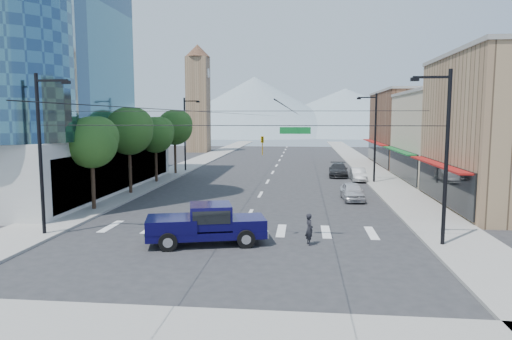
% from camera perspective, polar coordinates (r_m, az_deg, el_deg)
% --- Properties ---
extents(ground, '(160.00, 160.00, 0.00)m').
position_cam_1_polar(ground, '(25.80, -2.37, -8.28)').
color(ground, '#28282B').
rests_on(ground, ground).
extents(sidewalk_left, '(4.00, 120.00, 0.15)m').
position_cam_1_polar(sidewalk_left, '(66.86, -7.63, 0.91)').
color(sidewalk_left, gray).
rests_on(sidewalk_left, ground).
extents(sidewalk_right, '(4.00, 120.00, 0.15)m').
position_cam_1_polar(sidewalk_right, '(65.55, 13.22, 0.68)').
color(sidewalk_right, gray).
rests_on(sidewalk_right, ground).
extents(sidewalk_cross, '(28.00, 4.00, 0.15)m').
position_cam_1_polar(sidewalk_cross, '(14.72, -9.53, -19.90)').
color(sidewalk_cross, gray).
rests_on(sidewalk_cross, ground).
extents(shop_mid, '(12.00, 14.00, 9.00)m').
position_cam_1_polar(shop_mid, '(51.41, 24.54, 3.63)').
color(shop_mid, tan).
rests_on(shop_mid, ground).
extents(shop_far, '(12.00, 18.00, 10.00)m').
position_cam_1_polar(shop_far, '(66.74, 20.18, 4.79)').
color(shop_far, brown).
rests_on(shop_far, ground).
extents(clock_tower, '(4.80, 4.80, 20.40)m').
position_cam_1_polar(clock_tower, '(89.07, -7.25, 9.12)').
color(clock_tower, '#8C6B4C').
rests_on(clock_tower, ground).
extents(mountain_left, '(80.00, 80.00, 22.00)m').
position_cam_1_polar(mountain_left, '(175.72, -0.18, 8.01)').
color(mountain_left, gray).
rests_on(mountain_left, ground).
extents(mountain_right, '(90.00, 90.00, 18.00)m').
position_cam_1_polar(mountain_right, '(185.42, 11.06, 7.20)').
color(mountain_right, gray).
rests_on(mountain_right, ground).
extents(tree_near, '(3.65, 3.64, 6.71)m').
position_cam_1_polar(tree_near, '(34.14, -19.62, 3.47)').
color(tree_near, black).
rests_on(tree_near, ground).
extents(tree_midnear, '(4.09, 4.09, 7.52)m').
position_cam_1_polar(tree_midnear, '(40.54, -15.39, 4.90)').
color(tree_midnear, black).
rests_on(tree_midnear, ground).
extents(tree_midfar, '(3.65, 3.64, 6.71)m').
position_cam_1_polar(tree_midfar, '(47.15, -12.29, 4.46)').
color(tree_midfar, black).
rests_on(tree_midfar, ground).
extents(tree_far, '(4.09, 4.09, 7.52)m').
position_cam_1_polar(tree_far, '(53.83, -9.97, 5.39)').
color(tree_far, black).
rests_on(tree_far, ground).
extents(signal_rig, '(21.80, 0.20, 9.00)m').
position_cam_1_polar(signal_rig, '(24.01, -2.31, 1.86)').
color(signal_rig, black).
rests_on(signal_rig, ground).
extents(lamp_pole_nw, '(2.00, 0.25, 9.00)m').
position_cam_1_polar(lamp_pole_nw, '(56.54, -8.76, 4.81)').
color(lamp_pole_nw, black).
rests_on(lamp_pole_nw, ground).
extents(lamp_pole_ne, '(2.00, 0.25, 9.00)m').
position_cam_1_polar(lamp_pole_ne, '(47.24, 14.53, 4.34)').
color(lamp_pole_ne, black).
rests_on(lamp_pole_ne, ground).
extents(pickup_truck, '(6.60, 3.69, 2.12)m').
position_cam_1_polar(pickup_truck, '(24.18, -6.28, -6.64)').
color(pickup_truck, '#0B083B').
rests_on(pickup_truck, ground).
extents(pedestrian, '(0.58, 0.70, 1.66)m').
position_cam_1_polar(pedestrian, '(24.10, 6.68, -7.36)').
color(pedestrian, black).
rests_on(pedestrian, ground).
extents(parked_car_near, '(1.84, 4.21, 1.41)m').
position_cam_1_polar(parked_car_near, '(37.45, 11.95, -2.64)').
color(parked_car_near, silver).
rests_on(parked_car_near, ground).
extents(parked_car_mid, '(1.43, 4.09, 1.35)m').
position_cam_1_polar(parked_car_mid, '(48.86, 12.66, -0.57)').
color(parked_car_mid, '#BBBBBB').
rests_on(parked_car_mid, ground).
extents(parked_car_far, '(2.36, 5.22, 1.48)m').
position_cam_1_polar(parked_car_far, '(52.18, 10.24, 0.01)').
color(parked_car_far, '#272729').
rests_on(parked_car_far, ground).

